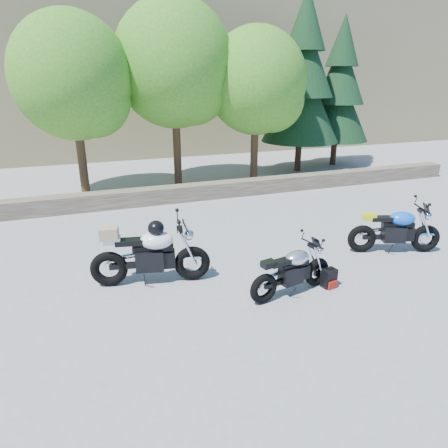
{
  "coord_description": "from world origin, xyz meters",
  "views": [
    {
      "loc": [
        -2.6,
        -6.64,
        3.71
      ],
      "look_at": [
        0.2,
        1.0,
        0.75
      ],
      "focal_mm": 32.0,
      "sensor_mm": 36.0,
      "label": 1
    }
  ],
  "objects": [
    {
      "name": "conifer_far",
      "position": [
        8.4,
        8.8,
        3.27
      ],
      "size": [
        2.82,
        2.82,
        6.27
      ],
      "color": "#382314",
      "rests_on": "ground"
    },
    {
      "name": "ground",
      "position": [
        0.0,
        0.0,
        0.0
      ],
      "size": [
        90.0,
        90.0,
        0.0
      ],
      "primitive_type": "plane",
      "color": "gray",
      "rests_on": "ground"
    },
    {
      "name": "tree_decid_left",
      "position": [
        -2.39,
        7.14,
        3.63
      ],
      "size": [
        3.67,
        3.67,
        5.62
      ],
      "color": "#382314",
      "rests_on": "ground"
    },
    {
      "name": "white_bike",
      "position": [
        -1.55,
        0.31,
        0.62
      ],
      "size": [
        2.26,
        0.77,
        1.26
      ],
      "rotation": [
        0.0,
        0.0,
        -0.19
      ],
      "color": "black",
      "rests_on": "ground"
    },
    {
      "name": "tree_decid_right",
      "position": [
        3.71,
        6.94,
        3.5
      ],
      "size": [
        3.54,
        3.54,
        5.41
      ],
      "color": "#382314",
      "rests_on": "ground"
    },
    {
      "name": "tree_decid_mid",
      "position": [
        0.91,
        7.54,
        4.04
      ],
      "size": [
        4.08,
        4.08,
        6.24
      ],
      "color": "#382314",
      "rests_on": "ground"
    },
    {
      "name": "blue_bike",
      "position": [
        3.89,
        -0.12,
        0.51
      ],
      "size": [
        2.02,
        0.92,
        1.05
      ],
      "rotation": [
        0.0,
        0.0,
        -0.34
      ],
      "color": "black",
      "rests_on": "ground"
    },
    {
      "name": "stone_wall",
      "position": [
        0.0,
        5.5,
        0.25
      ],
      "size": [
        22.0,
        0.55,
        0.5
      ],
      "primitive_type": "cube",
      "color": "#463B2E",
      "rests_on": "ground"
    },
    {
      "name": "hillside",
      "position": [
        3.0,
        28.0,
        7.5
      ],
      "size": [
        80.0,
        30.0,
        15.0
      ],
      "primitive_type": "cube",
      "color": "olive",
      "rests_on": "ground"
    },
    {
      "name": "backpack",
      "position": [
        1.57,
        -1.02,
        0.18
      ],
      "size": [
        0.3,
        0.27,
        0.36
      ],
      "rotation": [
        0.0,
        0.0,
        0.19
      ],
      "color": "black",
      "rests_on": "ground"
    },
    {
      "name": "conifer_near",
      "position": [
        6.2,
        8.2,
        3.68
      ],
      "size": [
        3.17,
        3.17,
        7.06
      ],
      "color": "#382314",
      "rests_on": "ground"
    },
    {
      "name": "silver_bike",
      "position": [
        0.79,
        -0.99,
        0.44
      ],
      "size": [
        1.8,
        0.61,
        0.91
      ],
      "rotation": [
        0.0,
        0.0,
        0.19
      ],
      "color": "black",
      "rests_on": "ground"
    }
  ]
}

